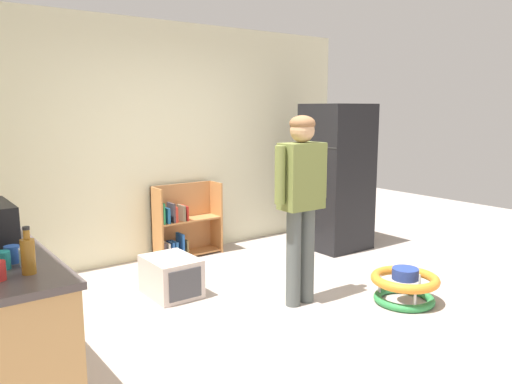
{
  "coord_description": "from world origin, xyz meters",
  "views": [
    {
      "loc": [
        -2.61,
        -3.0,
        1.73
      ],
      "look_at": [
        0.08,
        0.62,
        0.98
      ],
      "focal_mm": 35.34,
      "sensor_mm": 36.0,
      "label": 1
    }
  ],
  "objects_px": {
    "bookshelf": "(182,225)",
    "white_cup": "(27,257)",
    "baby_walker": "(405,286)",
    "teal_cup": "(2,260)",
    "pet_carrier": "(171,276)",
    "standing_person": "(301,192)",
    "refrigerator": "(336,177)",
    "amber_bottle": "(28,255)",
    "blue_cup": "(12,254)"
  },
  "relations": [
    {
      "from": "baby_walker",
      "to": "blue_cup",
      "type": "bearing_deg",
      "value": 175.53
    },
    {
      "from": "baby_walker",
      "to": "white_cup",
      "type": "xyz_separation_m",
      "value": [
        -3.08,
        0.15,
        0.79
      ]
    },
    {
      "from": "white_cup",
      "to": "teal_cup",
      "type": "bearing_deg",
      "value": 177.67
    },
    {
      "from": "bookshelf",
      "to": "baby_walker",
      "type": "relative_size",
      "value": 1.41
    },
    {
      "from": "white_cup",
      "to": "standing_person",
      "type": "bearing_deg",
      "value": 9.85
    },
    {
      "from": "standing_person",
      "to": "white_cup",
      "type": "bearing_deg",
      "value": -170.15
    },
    {
      "from": "refrigerator",
      "to": "teal_cup",
      "type": "relative_size",
      "value": 18.74
    },
    {
      "from": "teal_cup",
      "to": "white_cup",
      "type": "height_order",
      "value": "same"
    },
    {
      "from": "blue_cup",
      "to": "teal_cup",
      "type": "bearing_deg",
      "value": -124.93
    },
    {
      "from": "refrigerator",
      "to": "white_cup",
      "type": "xyz_separation_m",
      "value": [
        -3.9,
        -1.53,
        0.06
      ]
    },
    {
      "from": "standing_person",
      "to": "baby_walker",
      "type": "height_order",
      "value": "standing_person"
    },
    {
      "from": "refrigerator",
      "to": "pet_carrier",
      "type": "relative_size",
      "value": 3.22
    },
    {
      "from": "refrigerator",
      "to": "teal_cup",
      "type": "distance_m",
      "value": 4.3
    },
    {
      "from": "bookshelf",
      "to": "amber_bottle",
      "type": "bearing_deg",
      "value": -131.56
    },
    {
      "from": "blue_cup",
      "to": "white_cup",
      "type": "bearing_deg",
      "value": -59.88
    },
    {
      "from": "bookshelf",
      "to": "baby_walker",
      "type": "xyz_separation_m",
      "value": [
        0.9,
        -2.48,
        -0.21
      ]
    },
    {
      "from": "amber_bottle",
      "to": "white_cup",
      "type": "bearing_deg",
      "value": 80.34
    },
    {
      "from": "standing_person",
      "to": "blue_cup",
      "type": "height_order",
      "value": "standing_person"
    },
    {
      "from": "refrigerator",
      "to": "standing_person",
      "type": "relative_size",
      "value": 1.07
    },
    {
      "from": "refrigerator",
      "to": "blue_cup",
      "type": "height_order",
      "value": "refrigerator"
    },
    {
      "from": "refrigerator",
      "to": "bookshelf",
      "type": "bearing_deg",
      "value": 154.99
    },
    {
      "from": "pet_carrier",
      "to": "teal_cup",
      "type": "xyz_separation_m",
      "value": [
        -1.6,
        -1.27,
        0.77
      ]
    },
    {
      "from": "standing_person",
      "to": "pet_carrier",
      "type": "bearing_deg",
      "value": 133.59
    },
    {
      "from": "refrigerator",
      "to": "white_cup",
      "type": "bearing_deg",
      "value": -158.56
    },
    {
      "from": "amber_bottle",
      "to": "white_cup",
      "type": "relative_size",
      "value": 2.59
    },
    {
      "from": "standing_person",
      "to": "amber_bottle",
      "type": "xyz_separation_m",
      "value": [
        -2.34,
        -0.56,
        -0.01
      ]
    },
    {
      "from": "blue_cup",
      "to": "white_cup",
      "type": "xyz_separation_m",
      "value": [
        0.06,
        -0.1,
        0.0
      ]
    },
    {
      "from": "amber_bottle",
      "to": "teal_cup",
      "type": "bearing_deg",
      "value": 120.48
    },
    {
      "from": "standing_person",
      "to": "refrigerator",
      "type": "bearing_deg",
      "value": 35.47
    },
    {
      "from": "baby_walker",
      "to": "pet_carrier",
      "type": "bearing_deg",
      "value": 138.27
    },
    {
      "from": "pet_carrier",
      "to": "baby_walker",
      "type": "bearing_deg",
      "value": -41.73
    },
    {
      "from": "standing_person",
      "to": "blue_cup",
      "type": "bearing_deg",
      "value": -172.66
    },
    {
      "from": "white_cup",
      "to": "refrigerator",
      "type": "bearing_deg",
      "value": 21.44
    },
    {
      "from": "blue_cup",
      "to": "pet_carrier",
      "type": "bearing_deg",
      "value": 37.37
    },
    {
      "from": "bookshelf",
      "to": "teal_cup",
      "type": "height_order",
      "value": "teal_cup"
    },
    {
      "from": "pet_carrier",
      "to": "amber_bottle",
      "type": "height_order",
      "value": "amber_bottle"
    },
    {
      "from": "bookshelf",
      "to": "white_cup",
      "type": "xyz_separation_m",
      "value": [
        -2.18,
        -2.33,
        0.58
      ]
    },
    {
      "from": "bookshelf",
      "to": "blue_cup",
      "type": "bearing_deg",
      "value": -134.98
    },
    {
      "from": "teal_cup",
      "to": "pet_carrier",
      "type": "bearing_deg",
      "value": 38.32
    },
    {
      "from": "blue_cup",
      "to": "bookshelf",
      "type": "bearing_deg",
      "value": 45.02
    },
    {
      "from": "refrigerator",
      "to": "blue_cup",
      "type": "relative_size",
      "value": 18.74
    },
    {
      "from": "amber_bottle",
      "to": "white_cup",
      "type": "distance_m",
      "value": 0.16
    },
    {
      "from": "refrigerator",
      "to": "standing_person",
      "type": "distance_m",
      "value": 1.95
    },
    {
      "from": "refrigerator",
      "to": "pet_carrier",
      "type": "height_order",
      "value": "refrigerator"
    },
    {
      "from": "refrigerator",
      "to": "white_cup",
      "type": "height_order",
      "value": "refrigerator"
    },
    {
      "from": "baby_walker",
      "to": "teal_cup",
      "type": "distance_m",
      "value": 3.29
    },
    {
      "from": "bookshelf",
      "to": "baby_walker",
      "type": "height_order",
      "value": "bookshelf"
    },
    {
      "from": "bookshelf",
      "to": "amber_bottle",
      "type": "relative_size",
      "value": 3.46
    },
    {
      "from": "standing_person",
      "to": "teal_cup",
      "type": "bearing_deg",
      "value": -170.74
    },
    {
      "from": "white_cup",
      "to": "amber_bottle",
      "type": "bearing_deg",
      "value": -99.66
    }
  ]
}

